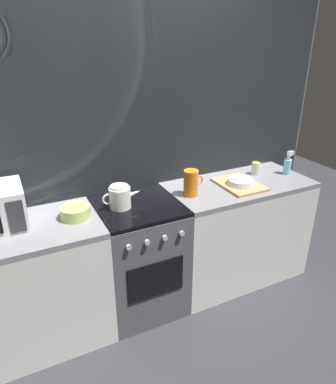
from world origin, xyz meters
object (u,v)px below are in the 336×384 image
at_px(kettle, 120,197).
at_px(stove_unit, 140,257).
at_px(mixing_bowl, 76,212).
at_px(dish_pile, 240,183).
at_px(spray_bottle, 288,165).
at_px(spice_jar, 256,168).
at_px(pitcher, 191,183).

bearing_deg(kettle, stove_unit, -5.57).
relative_size(mixing_bowl, dish_pile, 0.50).
xyz_separation_m(stove_unit, kettle, (-0.12, 0.01, 0.53)).
bearing_deg(mixing_bowl, spray_bottle, -0.18).
relative_size(mixing_bowl, spice_jar, 1.90).
bearing_deg(kettle, spray_bottle, -0.76).
bearing_deg(stove_unit, pitcher, -3.56).
bearing_deg(mixing_bowl, spice_jar, 4.00).
bearing_deg(dish_pile, spray_bottle, 4.21).
bearing_deg(kettle, pitcher, -4.02).
bearing_deg(stove_unit, kettle, 174.43).
xyz_separation_m(spice_jar, spray_bottle, (0.25, -0.12, 0.03)).
bearing_deg(spice_jar, spray_bottle, -25.18).
distance_m(stove_unit, spray_bottle, 1.49).
relative_size(stove_unit, mixing_bowl, 4.50).
relative_size(kettle, spice_jar, 2.71).
relative_size(stove_unit, dish_pile, 2.25).
distance_m(kettle, dish_pile, 0.99).
bearing_deg(mixing_bowl, stove_unit, 0.30).
relative_size(kettle, dish_pile, 0.71).
bearing_deg(stove_unit, spray_bottle, -0.33).
distance_m(mixing_bowl, spice_jar, 1.59).
bearing_deg(stove_unit, dish_pile, -3.13).
distance_m(kettle, pitcher, 0.55).
bearing_deg(spray_bottle, stove_unit, 179.67).
bearing_deg(mixing_bowl, dish_pile, -1.97).
relative_size(pitcher, spice_jar, 1.90).
distance_m(stove_unit, pitcher, 0.69).
distance_m(pitcher, spray_bottle, 0.97).
height_order(stove_unit, pitcher, pitcher).
distance_m(spice_jar, spray_bottle, 0.28).
height_order(mixing_bowl, pitcher, pitcher).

